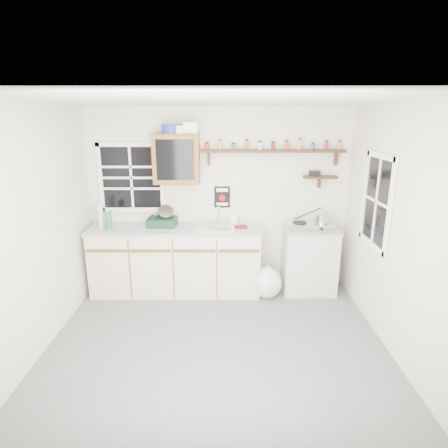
# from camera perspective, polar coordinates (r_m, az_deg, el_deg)

# --- Properties ---
(room) EXTENTS (3.64, 3.24, 2.54)m
(room) POSITION_cam_1_polar(r_m,az_deg,el_deg) (3.70, -1.22, -1.39)
(room) COLOR #58585B
(room) RESTS_ON ground
(main_cabinet) EXTENTS (2.31, 0.63, 0.92)m
(main_cabinet) POSITION_cam_1_polar(r_m,az_deg,el_deg) (5.23, -7.30, -5.37)
(main_cabinet) COLOR beige
(main_cabinet) RESTS_ON floor
(right_cabinet) EXTENTS (0.73, 0.57, 0.91)m
(right_cabinet) POSITION_cam_1_polar(r_m,az_deg,el_deg) (5.34, 12.76, -5.24)
(right_cabinet) COLOR beige
(right_cabinet) RESTS_ON floor
(sink) EXTENTS (0.52, 0.44, 0.29)m
(sink) POSITION_cam_1_polar(r_m,az_deg,el_deg) (5.04, -1.41, -0.41)
(sink) COLOR #B0B0B4
(sink) RESTS_ON main_cabinet
(upper_cabinet) EXTENTS (0.60, 0.32, 0.65)m
(upper_cabinet) POSITION_cam_1_polar(r_m,az_deg,el_deg) (5.04, -7.24, 9.85)
(upper_cabinet) COLOR brown
(upper_cabinet) RESTS_ON wall_back
(upper_cabinet_clutter) EXTENTS (0.47, 0.24, 0.14)m
(upper_cabinet_clutter) POSITION_cam_1_polar(r_m,az_deg,el_deg) (5.01, -6.95, 14.23)
(upper_cabinet_clutter) COLOR #182F9E
(upper_cabinet_clutter) RESTS_ON upper_cabinet
(spice_shelf) EXTENTS (1.91, 0.18, 0.35)m
(spice_shelf) POSITION_cam_1_polar(r_m,az_deg,el_deg) (5.10, 7.49, 11.07)
(spice_shelf) COLOR black
(spice_shelf) RESTS_ON wall_back
(secondary_shelf) EXTENTS (0.45, 0.16, 0.24)m
(secondary_shelf) POSITION_cam_1_polar(r_m,az_deg,el_deg) (5.27, 14.19, 7.02)
(secondary_shelf) COLOR black
(secondary_shelf) RESTS_ON wall_back
(warning_sign) EXTENTS (0.22, 0.02, 0.30)m
(warning_sign) POSITION_cam_1_polar(r_m,az_deg,el_deg) (5.23, -0.28, 4.14)
(warning_sign) COLOR black
(warning_sign) RESTS_ON wall_back
(window_back) EXTENTS (0.93, 0.03, 0.98)m
(window_back) POSITION_cam_1_polar(r_m,az_deg,el_deg) (5.33, -13.94, 6.86)
(window_back) COLOR black
(window_back) RESTS_ON wall_back
(window_right) EXTENTS (0.03, 0.78, 1.08)m
(window_right) POSITION_cam_1_polar(r_m,az_deg,el_deg) (4.51, 22.29, 3.22)
(window_right) COLOR black
(window_right) RESTS_ON wall_back
(water_bottles) EXTENTS (0.20, 0.13, 0.33)m
(water_bottles) POSITION_cam_1_polar(r_m,az_deg,el_deg) (5.22, -17.70, 0.90)
(water_bottles) COLOR silver
(water_bottles) RESTS_ON main_cabinet
(dish_rack) EXTENTS (0.40, 0.31, 0.29)m
(dish_rack) POSITION_cam_1_polar(r_m,az_deg,el_deg) (5.16, -9.25, 0.70)
(dish_rack) COLOR #10321D
(dish_rack) RESTS_ON main_cabinet
(soap_bottle) EXTENTS (0.11, 0.11, 0.19)m
(soap_bottle) POSITION_cam_1_polar(r_m,az_deg,el_deg) (5.16, 1.61, 0.97)
(soap_bottle) COLOR silver
(soap_bottle) RESTS_ON main_cabinet
(rag) EXTENTS (0.17, 0.16, 0.02)m
(rag) POSITION_cam_1_polar(r_m,az_deg,el_deg) (5.03, 2.63, -0.45)
(rag) COLOR maroon
(rag) RESTS_ON main_cabinet
(hotplate) EXTENTS (0.64, 0.39, 0.09)m
(hotplate) POSITION_cam_1_polar(r_m,az_deg,el_deg) (5.16, 13.08, -0.21)
(hotplate) COLOR #B0B0B4
(hotplate) RESTS_ON right_cabinet
(saucepan) EXTENTS (0.46, 0.20, 0.19)m
(saucepan) POSITION_cam_1_polar(r_m,az_deg,el_deg) (5.18, 14.70, 0.81)
(saucepan) COLOR #B0B0B4
(saucepan) RESTS_ON hotplate
(trash_bag) EXTENTS (0.42, 0.38, 0.48)m
(trash_bag) POSITION_cam_1_polar(r_m,az_deg,el_deg) (5.14, 6.49, -8.83)
(trash_bag) COLOR silver
(trash_bag) RESTS_ON floor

